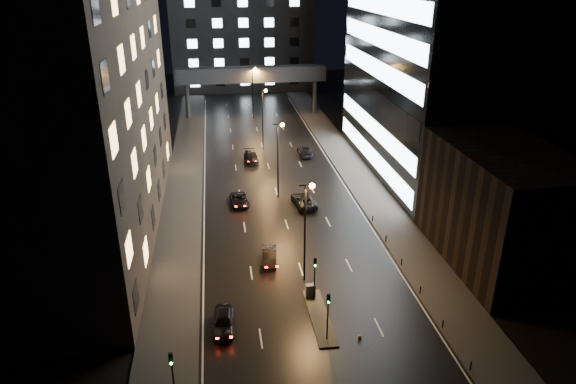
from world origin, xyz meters
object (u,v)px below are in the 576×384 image
at_px(car_toward_a, 304,200).
at_px(utility_cabinet, 311,290).
at_px(car_away_c, 239,200).
at_px(car_away_d, 251,157).
at_px(car_toward_b, 305,151).
at_px(car_away_a, 223,321).
at_px(car_away_b, 269,256).

relative_size(car_toward_a, utility_cabinet, 4.31).
height_order(car_away_c, utility_cabinet, utility_cabinet).
relative_size(car_away_d, car_toward_b, 0.99).
distance_m(car_away_a, car_away_c, 24.88).
bearing_deg(car_away_a, car_toward_b, 74.06).
relative_size(car_toward_b, utility_cabinet, 4.12).
xyz_separation_m(car_toward_a, car_toward_b, (3.48, 18.98, -0.00)).
bearing_deg(car_away_d, utility_cabinet, -88.43).
bearing_deg(car_away_b, car_toward_b, 80.94).
bearing_deg(car_toward_a, car_away_b, 59.69).
bearing_deg(car_away_b, car_away_c, 105.86).
bearing_deg(car_toward_a, car_away_c, -16.92).
bearing_deg(car_away_c, utility_cabinet, -81.55).
xyz_separation_m(car_away_a, utility_cabinet, (8.04, 3.34, 0.03)).
relative_size(car_away_c, car_toward_a, 0.86).
distance_m(car_away_a, car_away_d, 41.08).
relative_size(car_away_c, car_toward_b, 0.91).
bearing_deg(car_toward_b, utility_cabinet, 81.60).
bearing_deg(car_away_d, car_away_b, -93.27).
distance_m(car_away_d, utility_cabinet, 37.45).
xyz_separation_m(car_away_b, car_away_d, (0.51, 30.64, 0.05)).
relative_size(car_away_c, utility_cabinet, 3.73).
bearing_deg(car_toward_b, car_toward_a, 80.43).
distance_m(car_away_b, car_away_d, 30.65).
distance_m(car_away_a, car_toward_a, 25.62).
height_order(car_toward_a, utility_cabinet, car_toward_a).
distance_m(car_toward_a, car_toward_b, 19.29).
xyz_separation_m(car_toward_a, utility_cabinet, (-2.82, -19.85, 0.03)).
distance_m(car_away_b, car_away_c, 14.83).
bearing_deg(utility_cabinet, car_away_b, 112.46).
height_order(car_away_d, utility_cabinet, car_away_d).
bearing_deg(utility_cabinet, car_away_c, 101.97).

